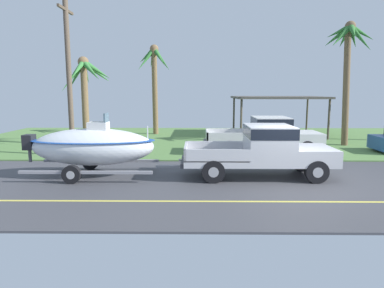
{
  "coord_description": "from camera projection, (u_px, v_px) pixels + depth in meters",
  "views": [
    {
      "loc": [
        -3.5,
        -11.45,
        3.15
      ],
      "look_at": [
        -3.66,
        1.53,
        1.17
      ],
      "focal_mm": 32.36,
      "sensor_mm": 36.0,
      "label": 1
    }
  ],
  "objects": [
    {
      "name": "ground",
      "position": [
        256.0,
        147.0,
        20.04
      ],
      "size": [
        36.0,
        22.0,
        0.11
      ],
      "color": "#424247"
    },
    {
      "name": "pickup_truck_towing",
      "position": [
        267.0,
        149.0,
        12.78
      ],
      "size": [
        5.68,
        2.12,
        1.92
      ],
      "color": "silver",
      "rests_on": "ground"
    },
    {
      "name": "boat_on_trailer",
      "position": [
        93.0,
        146.0,
        12.85
      ],
      "size": [
        5.79,
        2.38,
        2.37
      ],
      "color": "gray",
      "rests_on": "ground"
    },
    {
      "name": "parked_pickup_background",
      "position": [
        270.0,
        133.0,
        17.53
      ],
      "size": [
        5.96,
        2.12,
        1.88
      ],
      "color": "silver",
      "rests_on": "ground"
    },
    {
      "name": "carport_awning",
      "position": [
        278.0,
        98.0,
        24.36
      ],
      "size": [
        6.16,
        4.95,
        2.8
      ],
      "color": "#4C4238",
      "rests_on": "ground"
    },
    {
      "name": "palm_tree_near_left",
      "position": [
        86.0,
        80.0,
        19.68
      ],
      "size": [
        2.82,
        3.37,
        5.1
      ],
      "color": "brown",
      "rests_on": "ground"
    },
    {
      "name": "palm_tree_near_right",
      "position": [
        154.0,
        70.0,
        24.58
      ],
      "size": [
        2.41,
        3.13,
        6.43
      ],
      "color": "brown",
      "rests_on": "ground"
    },
    {
      "name": "palm_tree_far_left",
      "position": [
        348.0,
        51.0,
        19.61
      ],
      "size": [
        3.0,
        3.36,
        7.07
      ],
      "color": "brown",
      "rests_on": "ground"
    },
    {
      "name": "utility_pole",
      "position": [
        69.0,
        76.0,
        16.32
      ],
      "size": [
        0.24,
        1.8,
        7.47
      ],
      "color": "brown",
      "rests_on": "ground"
    }
  ]
}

